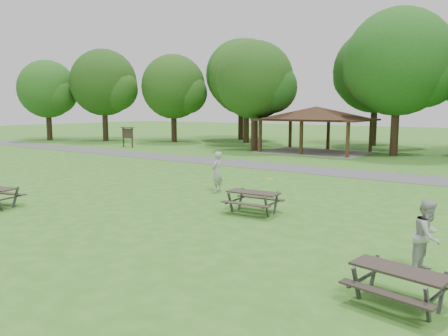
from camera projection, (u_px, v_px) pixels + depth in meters
ground at (130, 217)px, 14.54m from camera, size 160.00×160.00×0.00m
asphalt_path at (308, 170)px, 25.82m from camera, size 120.00×3.20×0.02m
pavilion at (316, 115)px, 35.77m from camera, size 8.60×7.01×3.76m
notice_board at (128, 133)px, 40.39m from camera, size 1.60×0.30×1.88m
tree_row_a at (105, 85)px, 47.53m from camera, size 7.56×7.20×9.97m
tree_row_b at (174, 89)px, 46.39m from camera, size 7.14×6.80×9.28m
tree_row_c at (248, 80)px, 45.05m from camera, size 8.19×7.80×10.67m
tree_row_d at (256, 83)px, 37.04m from camera, size 6.93×6.60×9.27m
tree_row_e at (399, 65)px, 32.57m from camera, size 8.40×8.00×11.02m
tree_deep_a at (242, 77)px, 49.52m from camera, size 8.40×8.00×11.38m
tree_deep_b at (377, 73)px, 41.31m from camera, size 8.40×8.00×11.13m
tree_flank_left at (48, 91)px, 48.66m from camera, size 6.72×6.40×8.93m
picnic_table_middle at (253, 197)px, 15.07m from camera, size 1.91×1.59×0.78m
picnic_table_far at (399, 278)px, 7.98m from camera, size 1.88×1.60×0.73m
frisbee_in_flight at (270, 179)px, 15.22m from camera, size 0.29×0.29×0.02m
frisbee_thrower at (217, 172)px, 18.89m from camera, size 0.53×0.71×1.76m
frisbee_catcher at (428, 236)px, 9.66m from camera, size 0.75×0.89×1.62m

